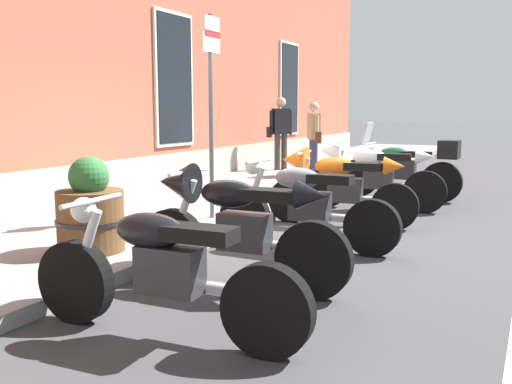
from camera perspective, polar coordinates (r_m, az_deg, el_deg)
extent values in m
plane|color=#38383A|center=(7.37, -0.30, -3.81)|extent=(140.00, 140.00, 0.00)
cube|color=gray|center=(8.16, -10.07, -2.29)|extent=(33.70, 3.10, 0.13)
cube|color=gray|center=(9.09, -17.80, 0.32)|extent=(27.70, 0.10, 0.70)
cube|color=silver|center=(11.19, -8.18, 11.03)|extent=(1.22, 0.06, 2.52)
cube|color=black|center=(11.17, -8.05, 11.03)|extent=(1.10, 0.03, 2.40)
cube|color=silver|center=(16.06, 3.29, 10.22)|extent=(1.22, 0.06, 2.52)
cube|color=black|center=(16.05, 3.39, 10.22)|extent=(1.10, 0.03, 2.40)
cylinder|color=black|center=(4.39, -17.53, -8.52)|extent=(0.15, 0.61, 0.61)
cylinder|color=black|center=(3.62, 1.13, -11.74)|extent=(0.15, 0.61, 0.61)
cylinder|color=silver|center=(4.26, -16.65, -5.60)|extent=(0.08, 0.31, 0.62)
cube|color=#28282B|center=(3.87, -8.58, -7.69)|extent=(0.24, 0.45, 0.32)
ellipsoid|color=black|center=(3.89, -10.54, -3.78)|extent=(0.29, 0.53, 0.24)
cube|color=black|center=(3.69, -5.64, -4.17)|extent=(0.24, 0.49, 0.10)
cylinder|color=silver|center=(4.14, -16.01, -0.85)|extent=(0.62, 0.07, 0.04)
cylinder|color=silver|center=(3.86, -3.75, -9.65)|extent=(0.11, 0.45, 0.09)
sphere|color=silver|center=(4.20, -16.81, -1.72)|extent=(0.18, 0.18, 0.18)
cylinder|color=black|center=(5.28, -8.31, -5.15)|extent=(0.14, 0.65, 0.65)
cylinder|color=black|center=(4.71, 5.77, -6.76)|extent=(0.14, 0.65, 0.65)
cylinder|color=silver|center=(5.17, -7.44, -2.31)|extent=(0.08, 0.33, 0.67)
cube|color=#28282B|center=(4.89, -1.17, -3.97)|extent=(0.24, 0.45, 0.32)
ellipsoid|color=black|center=(4.90, -2.76, -0.17)|extent=(0.28, 0.53, 0.24)
cube|color=black|center=(4.74, 1.33, -0.32)|extent=(0.24, 0.49, 0.10)
cylinder|color=silver|center=(5.07, -6.75, 2.01)|extent=(0.62, 0.06, 0.04)
cylinder|color=silver|center=(4.91, 2.62, -5.48)|extent=(0.11, 0.45, 0.09)
cone|color=black|center=(5.15, -7.97, 0.96)|extent=(0.37, 0.35, 0.36)
cone|color=black|center=(4.61, 5.63, -0.36)|extent=(0.25, 0.27, 0.24)
cylinder|color=black|center=(6.67, -1.12, -2.43)|extent=(0.13, 0.61, 0.61)
cylinder|color=black|center=(6.14, 11.53, -3.52)|extent=(0.13, 0.61, 0.61)
cylinder|color=silver|center=(6.58, -0.35, -0.22)|extent=(0.07, 0.32, 0.66)
cube|color=#28282B|center=(6.32, 5.39, -1.41)|extent=(0.22, 0.44, 0.32)
ellipsoid|color=slate|center=(6.33, 4.15, 1.39)|extent=(0.26, 0.52, 0.24)
cube|color=black|center=(6.19, 7.42, 1.29)|extent=(0.22, 0.48, 0.10)
cylinder|color=silver|center=(6.50, 0.28, 3.10)|extent=(0.62, 0.04, 0.04)
cylinder|color=silver|center=(6.35, 8.29, -2.59)|extent=(0.09, 0.45, 0.09)
sphere|color=silver|center=(6.54, -0.35, 2.52)|extent=(0.18, 0.18, 0.18)
cylinder|color=black|center=(7.85, 3.48, -0.84)|extent=(0.18, 0.61, 0.61)
cylinder|color=black|center=(7.56, 13.67, -1.41)|extent=(0.18, 0.61, 0.61)
cylinder|color=silver|center=(7.78, 4.20, 1.08)|extent=(0.10, 0.33, 0.67)
cube|color=#28282B|center=(7.64, 8.87, 0.19)|extent=(0.26, 0.46, 0.32)
ellipsoid|color=orange|center=(7.63, 7.82, 2.55)|extent=(0.31, 0.54, 0.24)
cube|color=black|center=(7.56, 10.63, 2.50)|extent=(0.27, 0.50, 0.10)
cylinder|color=silver|center=(7.72, 4.80, 3.93)|extent=(0.62, 0.10, 0.04)
cylinder|color=silver|center=(7.72, 11.22, -0.77)|extent=(0.13, 0.46, 0.09)
cone|color=orange|center=(7.77, 3.87, 3.22)|extent=(0.39, 0.37, 0.36)
cone|color=orange|center=(7.49, 13.65, 2.52)|extent=(0.26, 0.28, 0.24)
cylinder|color=black|center=(9.14, 7.14, 0.49)|extent=(0.17, 0.65, 0.64)
cylinder|color=black|center=(8.88, 16.48, 0.00)|extent=(0.17, 0.65, 0.64)
cylinder|color=silver|center=(9.08, 7.78, 2.18)|extent=(0.10, 0.33, 0.68)
cube|color=#28282B|center=(8.95, 12.09, 1.38)|extent=(0.25, 0.46, 0.32)
ellipsoid|color=silver|center=(8.94, 11.21, 3.46)|extent=(0.30, 0.54, 0.24)
cube|color=black|center=(8.88, 13.62, 3.42)|extent=(0.26, 0.50, 0.10)
cylinder|color=silver|center=(9.03, 8.33, 4.65)|extent=(0.62, 0.09, 0.04)
cylinder|color=silver|center=(9.04, 14.07, 0.55)|extent=(0.13, 0.46, 0.09)
cone|color=silver|center=(9.07, 7.51, 4.05)|extent=(0.39, 0.37, 0.36)
cone|color=silver|center=(8.83, 16.49, 3.41)|extent=(0.26, 0.28, 0.24)
cylinder|color=black|center=(10.34, 10.26, 1.43)|extent=(0.14, 0.68, 0.68)
cylinder|color=black|center=(9.99, 17.99, 0.92)|extent=(0.14, 0.68, 0.68)
cylinder|color=silver|center=(10.28, 10.82, 2.74)|extent=(0.08, 0.31, 0.62)
cube|color=#28282B|center=(10.11, 14.37, 2.18)|extent=(0.24, 0.45, 0.32)
ellipsoid|color=#195633|center=(10.12, 13.60, 3.68)|extent=(0.28, 0.53, 0.24)
cube|color=black|center=(10.03, 15.70, 3.62)|extent=(0.24, 0.49, 0.10)
cylinder|color=silver|center=(10.23, 11.30, 4.75)|extent=(0.62, 0.06, 0.04)
cylinder|color=silver|center=(10.17, 16.15, 1.41)|extent=(0.11, 0.45, 0.09)
cube|color=#B2BCC6|center=(10.24, 11.01, 5.77)|extent=(0.36, 0.16, 0.40)
cube|color=black|center=(9.92, 18.70, 4.02)|extent=(0.37, 0.33, 0.30)
cylinder|color=#2D3351|center=(12.43, 5.64, 3.49)|extent=(0.14, 0.14, 0.78)
cylinder|color=#2D3351|center=(12.25, 5.84, 3.42)|extent=(0.14, 0.14, 0.78)
cube|color=tan|center=(12.30, 5.79, 6.53)|extent=(0.44, 0.39, 0.55)
sphere|color=tan|center=(12.30, 5.81, 8.44)|extent=(0.21, 0.21, 0.21)
cylinder|color=tan|center=(12.55, 5.51, 6.44)|extent=(0.09, 0.09, 0.52)
cylinder|color=tan|center=(12.06, 6.07, 6.36)|extent=(0.09, 0.09, 0.52)
cube|color=#592D19|center=(12.00, 6.23, 5.41)|extent=(0.13, 0.14, 0.24)
cylinder|color=#38332D|center=(13.51, 2.83, 4.03)|extent=(0.14, 0.14, 0.84)
cylinder|color=#38332D|center=(13.42, 2.15, 4.00)|extent=(0.14, 0.14, 0.84)
cube|color=black|center=(13.43, 2.51, 7.06)|extent=(0.44, 0.41, 0.59)
sphere|color=tan|center=(13.43, 2.52, 8.93)|extent=(0.23, 0.23, 0.23)
cylinder|color=black|center=(13.55, 3.45, 6.94)|extent=(0.09, 0.09, 0.56)
cylinder|color=black|center=(13.32, 1.55, 6.93)|extent=(0.09, 0.09, 0.56)
cube|color=black|center=(13.28, 1.31, 5.99)|extent=(0.14, 0.14, 0.24)
cylinder|color=#4C4C51|center=(7.41, -4.49, 7.34)|extent=(0.06, 0.06, 2.59)
cube|color=white|center=(7.45, -4.45, 15.40)|extent=(0.36, 0.03, 0.44)
cube|color=red|center=(7.45, -4.35, 15.41)|extent=(0.36, 0.01, 0.08)
cylinder|color=brown|center=(5.95, -16.15, -2.77)|extent=(0.66, 0.66, 0.61)
cylinder|color=black|center=(5.95, -16.15, -2.77)|extent=(0.69, 0.69, 0.04)
sphere|color=#28602D|center=(5.88, -16.32, 1.50)|extent=(0.40, 0.40, 0.40)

